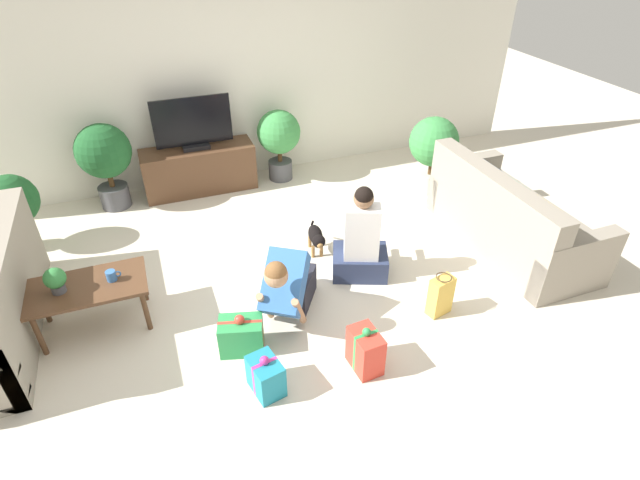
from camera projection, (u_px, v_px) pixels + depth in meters
The scene contains 19 objects.
ground_plane at pixel (284, 296), 4.60m from camera, with size 16.00×16.00×0.00m, color beige.
wall_back at pixel (214, 76), 5.90m from camera, with size 8.40×0.06×2.60m.
sofa_right at pixel (509, 219), 5.13m from camera, with size 0.84×1.90×0.86m.
coffee_table at pixel (88, 290), 4.08m from camera, with size 0.93×0.52×0.44m.
tv_console at pixel (199, 169), 6.15m from camera, with size 1.34×0.44×0.56m.
tv at pixel (193, 126), 5.84m from camera, with size 0.91×0.20×0.62m.
potted_plant_back_right at pixel (279, 137), 6.24m from camera, with size 0.54×0.54×0.91m.
potted_plant_back_left at pixel (105, 157), 5.61m from camera, with size 0.61×0.61×1.01m.
potted_plant_corner_right at pixel (433, 145), 5.91m from camera, with size 0.58×0.58×0.96m.
potted_plant_corner_left at pixel (12, 204), 4.95m from camera, with size 0.52×0.52×0.83m.
person_kneeling at pixel (288, 285), 4.20m from camera, with size 0.69×0.83×0.80m.
person_sitting at pixel (361, 244), 4.69m from camera, with size 0.63×0.60×0.97m.
dog at pixel (316, 237), 5.04m from camera, with size 0.19×0.47×0.31m.
gift_box_a at pixel (365, 350), 3.82m from camera, with size 0.21×0.30×0.41m.
gift_box_b at pixel (241, 335), 3.98m from camera, with size 0.40×0.32×0.36m.
gift_box_c at pixel (266, 376), 3.65m from camera, with size 0.25×0.31×0.35m.
gift_bag_a at pixel (441, 296), 4.32m from camera, with size 0.23×0.17×0.40m.
mug at pixel (112, 276), 4.08m from camera, with size 0.12×0.08×0.09m.
tabletop_plant at pixel (55, 280), 3.92m from camera, with size 0.17×0.17×0.22m.
Camera 1 is at (-0.93, -3.40, 3.03)m, focal length 28.00 mm.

